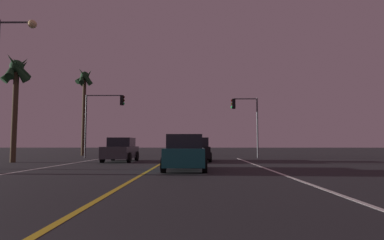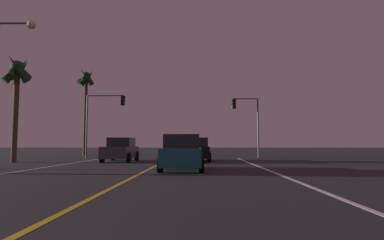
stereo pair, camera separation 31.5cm
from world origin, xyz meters
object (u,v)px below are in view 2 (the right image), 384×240
object	(u,v)px
traffic_light_near_right	(245,114)
traffic_light_near_left	(105,111)
car_oncoming	(121,150)
palm_tree_left_mid	(17,77)
street_lamp_left_mid	(5,73)
palm_tree_left_far	(86,86)
car_lead_same_lane	(183,153)
car_ahead_far	(197,150)

from	to	relation	value
traffic_light_near_right	traffic_light_near_left	world-z (taller)	traffic_light_near_left
car_oncoming	palm_tree_left_mid	world-z (taller)	palm_tree_left_mid
car_oncoming	street_lamp_left_mid	xyz separation A→B (m)	(-4.41, -6.71, 4.09)
palm_tree_left_far	palm_tree_left_mid	bearing A→B (deg)	-91.60
car_lead_same_lane	palm_tree_left_far	world-z (taller)	palm_tree_left_far
car_lead_same_lane	car_ahead_far	distance (m)	7.91
traffic_light_near_left	palm_tree_left_far	size ratio (longest dim) A/B	0.60
car_oncoming	street_lamp_left_mid	world-z (taller)	street_lamp_left_mid
car_oncoming	palm_tree_left_mid	distance (m)	8.76
car_lead_same_lane	traffic_light_near_left	xyz separation A→B (m)	(-7.78, 12.97, 3.41)
car_lead_same_lane	palm_tree_left_mid	size ratio (longest dim) A/B	0.57
car_ahead_far	palm_tree_left_mid	bearing A→B (deg)	98.21
street_lamp_left_mid	palm_tree_left_far	distance (m)	17.88
traffic_light_near_right	palm_tree_left_far	xyz separation A→B (m)	(-16.47, 5.22, 3.59)
traffic_light_near_left	street_lamp_left_mid	bearing A→B (deg)	-96.91
car_lead_same_lane	car_oncoming	bearing A→B (deg)	33.41
palm_tree_left_mid	traffic_light_near_left	bearing A→B (deg)	59.13
traffic_light_near_right	street_lamp_left_mid	world-z (taller)	street_lamp_left_mid
palm_tree_left_mid	palm_tree_left_far	xyz separation A→B (m)	(0.34, 12.10, 1.64)
palm_tree_left_mid	car_lead_same_lane	bearing A→B (deg)	-27.12
car_oncoming	traffic_light_near_left	world-z (taller)	traffic_light_near_left
traffic_light_near_right	traffic_light_near_left	size ratio (longest dim) A/B	0.94
traffic_light_near_left	palm_tree_left_mid	size ratio (longest dim) A/B	0.76
car_ahead_far	traffic_light_near_right	world-z (taller)	traffic_light_near_right
car_oncoming	palm_tree_left_far	size ratio (longest dim) A/B	0.45
car_oncoming	palm_tree_left_mid	xyz separation A→B (m)	(-7.03, -1.28, 5.07)
street_lamp_left_mid	palm_tree_left_mid	bearing A→B (deg)	115.72
car_ahead_far	car_lead_same_lane	bearing A→B (deg)	175.71
palm_tree_left_mid	palm_tree_left_far	size ratio (longest dim) A/B	0.80
traffic_light_near_right	street_lamp_left_mid	bearing A→B (deg)	40.95
car_oncoming	traffic_light_near_left	xyz separation A→B (m)	(-2.92, 5.60, 3.41)
traffic_light_near_left	car_ahead_far	bearing A→B (deg)	-31.24
car_ahead_far	palm_tree_left_far	size ratio (longest dim) A/B	0.45
car_lead_same_lane	palm_tree_left_mid	distance (m)	14.29
traffic_light_near_left	car_oncoming	bearing A→B (deg)	-62.48
car_lead_same_lane	street_lamp_left_mid	size ratio (longest dim) A/B	0.56
traffic_light_near_right	traffic_light_near_left	bearing A→B (deg)	0.00
car_oncoming	street_lamp_left_mid	bearing A→B (deg)	-33.30
car_lead_same_lane	palm_tree_left_far	xyz separation A→B (m)	(-11.55, 18.19, 6.72)
car_lead_same_lane	traffic_light_near_right	distance (m)	14.22
car_lead_same_lane	traffic_light_near_right	size ratio (longest dim) A/B	0.80
car_lead_same_lane	street_lamp_left_mid	bearing A→B (deg)	85.97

